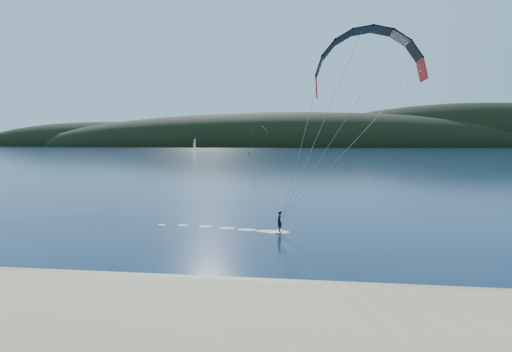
# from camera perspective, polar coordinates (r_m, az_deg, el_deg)

# --- Properties ---
(ground) EXTENTS (1800.00, 1800.00, 0.00)m
(ground) POSITION_cam_1_polar(r_m,az_deg,el_deg) (19.75, -16.65, -16.71)
(ground) COLOR #071E37
(ground) RESTS_ON ground
(wet_sand) EXTENTS (220.00, 2.50, 0.10)m
(wet_sand) POSITION_cam_1_polar(r_m,az_deg,el_deg) (23.67, -11.98, -12.94)
(wet_sand) COLOR #998259
(wet_sand) RESTS_ON ground
(headland) EXTENTS (1200.00, 310.00, 140.00)m
(headland) POSITION_cam_1_polar(r_m,az_deg,el_deg) (762.07, 7.55, 3.70)
(headland) COLOR black
(headland) RESTS_ON ground
(kitesurfer_near) EXTENTS (20.12, 9.38, 13.26)m
(kitesurfer_near) POSITION_cam_1_polar(r_m,az_deg,el_deg) (28.97, 12.98, 10.30)
(kitesurfer_near) COLOR #B2E11A
(kitesurfer_near) RESTS_ON ground
(kitesurfer_far) EXTENTS (10.24, 5.91, 13.64)m
(kitesurfer_far) POSITION_cam_1_polar(r_m,az_deg,el_deg) (226.02, 0.40, 5.33)
(kitesurfer_far) COLOR #B2E11A
(kitesurfer_far) RESTS_ON ground
(sailboat) EXTENTS (8.43, 5.22, 11.73)m
(sailboat) POSITION_cam_1_polar(r_m,az_deg,el_deg) (427.63, -7.76, 3.41)
(sailboat) COLOR white
(sailboat) RESTS_ON ground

